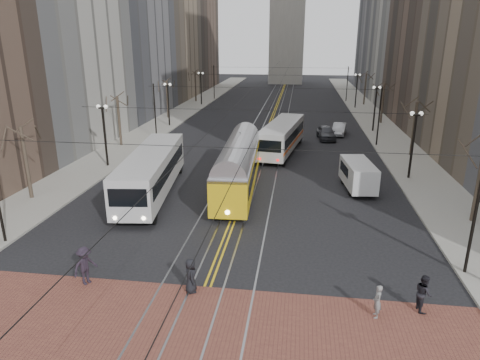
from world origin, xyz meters
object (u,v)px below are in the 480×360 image
(rear_bus, at_px, (282,138))
(pedestrian_d, at_px, (85,266))
(pedestrian_a, at_px, (191,276))
(pedestrian_b, at_px, (377,301))
(sedan_grey, at_px, (326,133))
(streetcar, at_px, (238,170))
(transit_bus, at_px, (152,174))
(sedan_silver, at_px, (339,129))
(pedestrian_c, at_px, (424,293))
(cargo_van, at_px, (358,176))

(rear_bus, bearing_deg, pedestrian_d, -98.51)
(pedestrian_a, xyz_separation_m, pedestrian_b, (8.47, -0.80, -0.10))
(sedan_grey, bearing_deg, streetcar, -118.05)
(streetcar, bearing_deg, rear_bus, 74.43)
(streetcar, xyz_separation_m, sedan_grey, (7.91, 19.53, -0.83))
(sedan_grey, bearing_deg, pedestrian_d, -117.31)
(transit_bus, height_order, sedan_grey, transit_bus)
(pedestrian_b, bearing_deg, rear_bus, -171.51)
(sedan_silver, height_order, pedestrian_c, pedestrian_c)
(sedan_silver, xyz_separation_m, pedestrian_c, (0.70, -37.09, 0.16))
(sedan_silver, height_order, pedestrian_b, pedestrian_b)
(streetcar, distance_m, pedestrian_c, 18.11)
(pedestrian_b, bearing_deg, sedan_grey, 178.17)
(pedestrian_d, bearing_deg, streetcar, 8.87)
(transit_bus, height_order, pedestrian_d, transit_bus)
(cargo_van, relative_size, pedestrian_c, 2.96)
(pedestrian_a, bearing_deg, rear_bus, -30.21)
(transit_bus, xyz_separation_m, sedan_silver, (16.12, 24.30, -0.98))
(cargo_van, xyz_separation_m, pedestrian_a, (-9.64, -16.10, -0.27))
(pedestrian_d, bearing_deg, sedan_grey, 7.89)
(cargo_van, distance_m, pedestrian_b, 16.94)
(sedan_grey, distance_m, pedestrian_c, 34.43)
(transit_bus, relative_size, sedan_grey, 2.87)
(rear_bus, height_order, sedan_silver, rear_bus)
(sedan_silver, height_order, pedestrian_a, pedestrian_a)
(sedan_silver, xyz_separation_m, pedestrian_a, (-9.87, -37.09, 0.16))
(transit_bus, bearing_deg, pedestrian_c, -43.89)
(sedan_silver, relative_size, pedestrian_b, 2.84)
(rear_bus, distance_m, pedestrian_a, 27.26)
(transit_bus, height_order, sedan_silver, transit_bus)
(pedestrian_a, bearing_deg, transit_bus, 2.34)
(pedestrian_a, bearing_deg, sedan_silver, -38.61)
(pedestrian_b, relative_size, pedestrian_c, 0.88)
(sedan_grey, height_order, pedestrian_a, pedestrian_a)
(sedan_grey, relative_size, pedestrian_c, 2.72)
(cargo_van, bearing_deg, streetcar, -178.86)
(rear_bus, xyz_separation_m, sedan_silver, (6.78, 10.01, -0.89))
(sedan_grey, distance_m, sedan_silver, 3.27)
(sedan_silver, bearing_deg, sedan_grey, -112.87)
(transit_bus, distance_m, pedestrian_c, 21.15)
(transit_bus, distance_m, pedestrian_d, 12.84)
(streetcar, distance_m, pedestrian_b, 17.69)
(rear_bus, xyz_separation_m, cargo_van, (6.55, -10.98, -0.46))
(rear_bus, distance_m, pedestrian_b, 28.40)
(streetcar, height_order, pedestrian_b, streetcar)
(pedestrian_c, bearing_deg, rear_bus, 10.43)
(pedestrian_b, bearing_deg, transit_bus, -135.15)
(streetcar, bearing_deg, sedan_grey, 65.69)
(streetcar, height_order, pedestrian_d, streetcar)
(streetcar, distance_m, rear_bus, 12.61)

